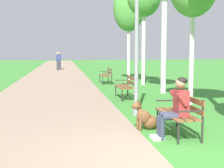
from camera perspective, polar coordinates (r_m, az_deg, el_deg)
ground_plane at (r=5.48m, az=12.95°, el=-13.17°), size 120.00×120.00×0.00m
paved_path at (r=28.87m, az=-9.72°, el=2.28°), size 4.25×60.00×0.04m
park_bench_near at (r=7.00m, az=12.03°, el=-4.66°), size 0.55×1.50×0.85m
park_bench_mid at (r=12.06m, az=2.59°, el=-0.17°), size 0.55×1.50×0.85m
park_bench_far at (r=17.71m, az=-0.98°, el=1.76°), size 0.55×1.50×0.85m
person_seated_on_near_bench at (r=6.64m, az=11.23°, el=-3.73°), size 0.74×0.49×1.25m
dog_brown at (r=7.36m, az=6.04°, el=-6.06°), size 0.82×0.39×0.71m
lamp_post_near at (r=8.89m, az=4.38°, el=9.74°), size 0.24×0.24×4.61m
birch_tree_sixth at (r=19.64m, az=2.98°, el=13.11°), size 1.86×1.62×5.66m
pedestrian_distant at (r=29.69m, az=-9.57°, el=3.96°), size 0.32×0.22×1.65m
pedestrian_further_distant at (r=31.72m, az=-9.24°, el=4.08°), size 0.32×0.22×1.65m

